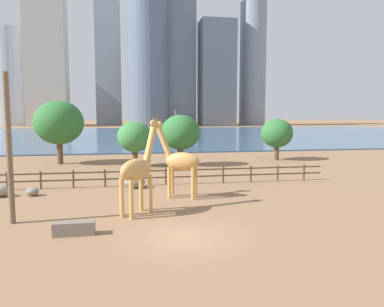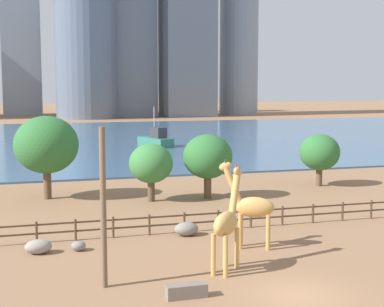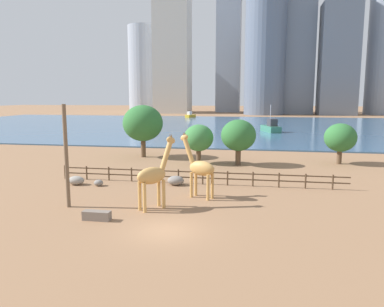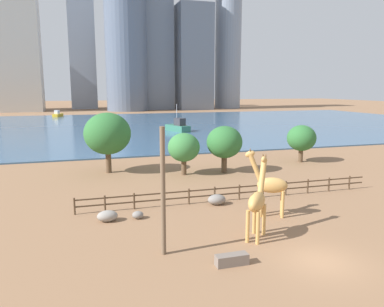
# 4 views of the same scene
# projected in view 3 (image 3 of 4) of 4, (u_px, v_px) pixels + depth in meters

# --- Properties ---
(ground_plane) EXTENTS (400.00, 400.00, 0.00)m
(ground_plane) POSITION_uv_depth(u_px,v_px,m) (238.00, 126.00, 100.05)
(ground_plane) COLOR #8C6647
(harbor_water) EXTENTS (180.00, 86.00, 0.20)m
(harbor_water) POSITION_uv_depth(u_px,v_px,m) (238.00, 126.00, 97.12)
(harbor_water) COLOR #3D6084
(harbor_water) RESTS_ON ground
(giraffe_tall) EXTENTS (2.61, 2.88, 5.23)m
(giraffe_tall) POSITION_uv_depth(u_px,v_px,m) (154.00, 175.00, 26.15)
(giraffe_tall) COLOR tan
(giraffe_tall) RESTS_ON ground
(giraffe_companion) EXTENTS (3.17, 1.91, 5.09)m
(giraffe_companion) POSITION_uv_depth(u_px,v_px,m) (200.00, 168.00, 29.06)
(giraffe_companion) COLOR tan
(giraffe_companion) RESTS_ON ground
(utility_pole) EXTENTS (0.28, 0.28, 7.36)m
(utility_pole) POSITION_uv_depth(u_px,v_px,m) (66.00, 157.00, 26.38)
(utility_pole) COLOR brown
(utility_pole) RESTS_ON ground
(boulder_near_fence) EXTENTS (0.82, 0.74, 0.56)m
(boulder_near_fence) POSITION_uv_depth(u_px,v_px,m) (99.00, 183.00, 33.16)
(boulder_near_fence) COLOR gray
(boulder_near_fence) RESTS_ON ground
(boulder_by_pole) EXTENTS (1.46, 1.05, 0.79)m
(boulder_by_pole) POSITION_uv_depth(u_px,v_px,m) (76.00, 180.00, 33.58)
(boulder_by_pole) COLOR gray
(boulder_by_pole) RESTS_ON ground
(boulder_small) EXTENTS (1.49, 1.12, 0.84)m
(boulder_small) POSITION_uv_depth(u_px,v_px,m) (176.00, 181.00, 33.42)
(boulder_small) COLOR gray
(boulder_small) RESTS_ON ground
(feeding_trough) EXTENTS (1.80, 0.60, 0.60)m
(feeding_trough) POSITION_uv_depth(u_px,v_px,m) (97.00, 216.00, 24.03)
(feeding_trough) COLOR #72665B
(feeding_trough) RESTS_ON ground
(enclosure_fence) EXTENTS (26.12, 0.14, 1.30)m
(enclosure_fence) POSITION_uv_depth(u_px,v_px,m) (195.00, 176.00, 33.82)
(enclosure_fence) COLOR #4C3826
(enclosure_fence) RESTS_ON ground
(tree_left_large) EXTENTS (5.17, 5.17, 6.75)m
(tree_left_large) POSITION_uv_depth(u_px,v_px,m) (143.00, 123.00, 48.24)
(tree_left_large) COLOR brown
(tree_left_large) RESTS_ON ground
(tree_center_broad) EXTENTS (3.66, 3.66, 4.76)m
(tree_center_broad) POSITION_uv_depth(u_px,v_px,m) (340.00, 138.00, 43.45)
(tree_center_broad) COLOR brown
(tree_center_broad) RESTS_ON ground
(tree_right_tall) EXTENTS (3.48, 3.48, 4.61)m
(tree_right_tall) POSITION_uv_depth(u_px,v_px,m) (199.00, 138.00, 43.79)
(tree_right_tall) COLOR brown
(tree_right_tall) RESTS_ON ground
(tree_left_small) EXTENTS (3.99, 3.99, 5.25)m
(tree_left_small) POSITION_uv_depth(u_px,v_px,m) (238.00, 135.00, 42.71)
(tree_left_small) COLOR brown
(tree_left_small) RESTS_ON ground
(boat_ferry) EXTENTS (3.29, 5.13, 2.12)m
(boat_ferry) POSITION_uv_depth(u_px,v_px,m) (190.00, 115.00, 135.16)
(boat_ferry) COLOR gold
(boat_ferry) RESTS_ON harbor_water
(boat_sailboat) EXTENTS (4.36, 6.90, 5.84)m
(boat_sailboat) POSITION_uv_depth(u_px,v_px,m) (271.00, 127.00, 80.50)
(boat_sailboat) COLOR #337259
(boat_sailboat) RESTS_ON harbor_water
(skyline_tower_needle) EXTENTS (11.32, 10.45, 66.00)m
(skyline_tower_needle) POSITION_uv_depth(u_px,v_px,m) (229.00, 43.00, 178.94)
(skyline_tower_needle) COLOR #939EAD
(skyline_tower_needle) RESTS_ON ground
(skyline_block_central) EXTENTS (15.68, 12.61, 58.39)m
(skyline_block_central) POSITION_uv_depth(u_px,v_px,m) (172.00, 48.00, 168.52)
(skyline_block_central) COLOR #B7B2A8
(skyline_block_central) RESTS_ON ground
(skyline_tower_glass) EXTENTS (14.75, 12.04, 44.77)m
(skyline_tower_glass) POSITION_uv_depth(u_px,v_px,m) (339.00, 60.00, 152.79)
(skyline_tower_glass) COLOR slate
(skyline_tower_glass) RESTS_ON ground
(skyline_block_left) EXTENTS (11.90, 11.90, 54.51)m
(skyline_block_left) POSITION_uv_depth(u_px,v_px,m) (383.00, 48.00, 154.00)
(skyline_block_left) COLOR gray
(skyline_block_left) RESTS_ON ground
(skyline_block_right) EXTENTS (15.68, 15.68, 41.59)m
(skyline_block_right) POSITION_uv_depth(u_px,v_px,m) (144.00, 69.00, 184.41)
(skyline_block_right) COLOR #939EAD
(skyline_block_right) RESTS_ON ground
(skyline_tower_short) EXTENTS (15.98, 13.28, 78.87)m
(skyline_tower_short) POSITION_uv_depth(u_px,v_px,m) (296.00, 21.00, 158.87)
(skyline_tower_short) COLOR slate
(skyline_tower_short) RESTS_ON ground
(skyline_block_wide) EXTENTS (16.86, 16.86, 71.38)m
(skyline_block_wide) POSITION_uv_depth(u_px,v_px,m) (266.00, 28.00, 154.33)
(skyline_block_wide) COLOR slate
(skyline_block_wide) RESTS_ON ground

